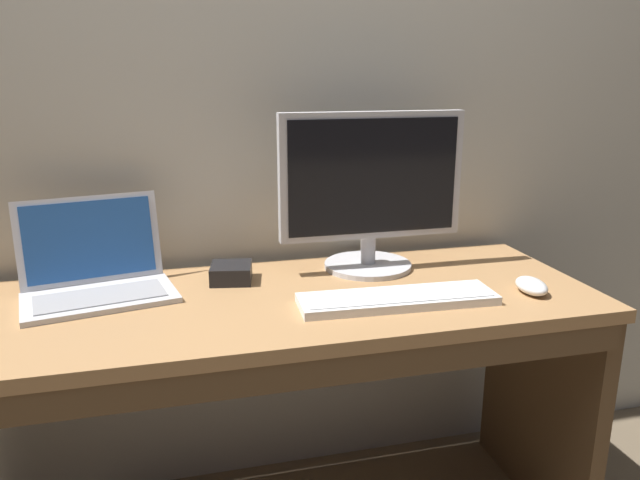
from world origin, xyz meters
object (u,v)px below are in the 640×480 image
(wired_keyboard, at_px, (397,299))
(external_drive_box, at_px, (231,273))
(external_monitor, at_px, (371,188))
(computer_mouse, at_px, (531,286))
(laptop_silver, at_px, (96,277))

(wired_keyboard, distance_m, external_drive_box, 0.46)
(external_monitor, height_order, computer_mouse, external_monitor)
(laptop_silver, bearing_deg, external_monitor, 2.26)
(external_monitor, bearing_deg, computer_mouse, -40.04)
(wired_keyboard, relative_size, external_drive_box, 4.47)
(external_monitor, xyz_separation_m, wired_keyboard, (-0.02, -0.27, -0.22))
(laptop_silver, xyz_separation_m, computer_mouse, (1.06, -0.25, -0.03))
(computer_mouse, bearing_deg, wired_keyboard, -177.26)
(external_monitor, bearing_deg, laptop_silver, -177.74)
(wired_keyboard, xyz_separation_m, external_drive_box, (-0.37, 0.26, 0.01))
(laptop_silver, relative_size, computer_mouse, 3.57)
(laptop_silver, distance_m, computer_mouse, 1.09)
(computer_mouse, xyz_separation_m, external_drive_box, (-0.73, 0.28, 0.00))
(external_monitor, bearing_deg, external_drive_box, -179.38)
(computer_mouse, bearing_deg, external_drive_box, 164.40)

